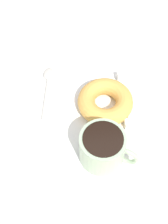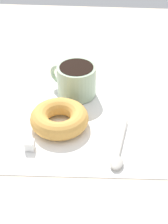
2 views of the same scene
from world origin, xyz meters
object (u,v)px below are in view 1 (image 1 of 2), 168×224
(sugar_cube, at_px, (121,76))
(sugar_cube_extra, at_px, (129,124))
(coffee_cup, at_px, (103,148))
(donut, at_px, (105,101))
(spoon, at_px, (48,81))

(sugar_cube, distance_m, sugar_cube_extra, 0.13)
(coffee_cup, xyz_separation_m, donut, (-0.12, 0.02, -0.02))
(coffee_cup, xyz_separation_m, sugar_cube_extra, (-0.06, 0.06, -0.03))
(sugar_cube_extra, bearing_deg, coffee_cup, -46.41)
(coffee_cup, xyz_separation_m, spoon, (-0.20, -0.10, -0.03))
(donut, height_order, sugar_cube, donut)
(donut, height_order, sugar_cube_extra, donut)
(donut, distance_m, sugar_cube, 0.09)
(spoon, bearing_deg, coffee_cup, 25.98)
(coffee_cup, height_order, spoon, coffee_cup)
(donut, bearing_deg, coffee_cup, -11.28)
(coffee_cup, bearing_deg, donut, 168.72)
(coffee_cup, relative_size, sugar_cube_extra, 6.12)
(coffee_cup, relative_size, spoon, 0.76)
(donut, relative_size, sugar_cube_extra, 6.70)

